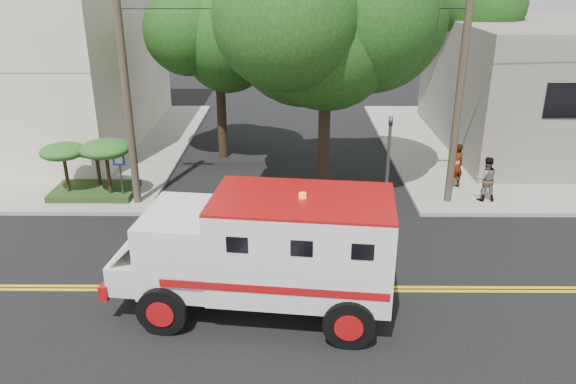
{
  "coord_description": "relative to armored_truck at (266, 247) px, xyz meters",
  "views": [
    {
      "loc": [
        0.28,
        -13.77,
        8.49
      ],
      "look_at": [
        0.17,
        3.42,
        1.6
      ],
      "focal_mm": 35.0,
      "sensor_mm": 36.0,
      "label": 1
    }
  ],
  "objects": [
    {
      "name": "armored_truck",
      "position": [
        0.0,
        0.0,
        0.0
      ],
      "size": [
        7.45,
        3.58,
        3.28
      ],
      "rotation": [
        0.0,
        0.0,
        -0.11
      ],
      "color": "silver",
      "rests_on": "ground"
    },
    {
      "name": "pedestrian_b",
      "position": [
        8.05,
        7.29,
        -0.84
      ],
      "size": [
        0.85,
        0.66,
        1.74
      ],
      "primitive_type": "imported",
      "rotation": [
        0.0,
        0.0,
        3.15
      ],
      "color": "gray",
      "rests_on": "sidewalk_ne"
    },
    {
      "name": "sidewalk_ne",
      "position": [
        13.87,
        14.53,
        -1.79
      ],
      "size": [
        17.0,
        17.0,
        0.15
      ],
      "primitive_type": "cube",
      "color": "gray",
      "rests_on": "ground"
    },
    {
      "name": "tree_left",
      "position": [
        -2.31,
        12.82,
        3.87
      ],
      "size": [
        4.48,
        4.2,
        7.7
      ],
      "color": "black",
      "rests_on": "ground"
    },
    {
      "name": "tree_main",
      "position": [
        2.31,
        7.24,
        5.34
      ],
      "size": [
        6.08,
        5.7,
        9.85
      ],
      "color": "black",
      "rests_on": "ground"
    },
    {
      "name": "pedestrian_a",
      "position": [
        7.27,
        8.63,
        -0.79
      ],
      "size": [
        0.79,
        0.65,
        1.85
      ],
      "primitive_type": "imported",
      "rotation": [
        0.0,
        0.0,
        3.49
      ],
      "color": "gray",
      "rests_on": "sidewalk_ne"
    },
    {
      "name": "sidewalk_nw",
      "position": [
        -13.13,
        14.53,
        -1.79
      ],
      "size": [
        17.0,
        17.0,
        0.15
      ],
      "primitive_type": "cube",
      "color": "gray",
      "rests_on": "ground"
    },
    {
      "name": "traffic_signal",
      "position": [
        4.17,
        6.63,
        0.36
      ],
      "size": [
        0.15,
        0.18,
        3.6
      ],
      "color": "#3F3F42",
      "rests_on": "ground"
    },
    {
      "name": "ground",
      "position": [
        0.37,
        1.03,
        -1.86
      ],
      "size": [
        100.0,
        100.0,
        0.0
      ],
      "primitive_type": "plane",
      "color": "black",
      "rests_on": "ground"
    },
    {
      "name": "accessibility_sign",
      "position": [
        -5.83,
        7.2,
        -0.5
      ],
      "size": [
        0.45,
        0.1,
        2.02
      ],
      "color": "#3F3F42",
      "rests_on": "ground"
    },
    {
      "name": "tree_right",
      "position": [
        9.21,
        16.8,
        4.23
      ],
      "size": [
        4.8,
        4.5,
        8.2
      ],
      "color": "black",
      "rests_on": "ground"
    },
    {
      "name": "utility_pole_left",
      "position": [
        -5.23,
        7.03,
        2.64
      ],
      "size": [
        0.28,
        0.28,
        9.0
      ],
      "primitive_type": "cylinder",
      "color": "#382D23",
      "rests_on": "ground"
    },
    {
      "name": "utility_pole_right",
      "position": [
        6.67,
        7.23,
        2.64
      ],
      "size": [
        0.28,
        0.28,
        9.0
      ],
      "primitive_type": "cylinder",
      "color": "#382D23",
      "rests_on": "ground"
    },
    {
      "name": "palm_planter",
      "position": [
        -7.07,
        7.66,
        -0.22
      ],
      "size": [
        3.52,
        2.63,
        2.36
      ],
      "color": "#1E3314",
      "rests_on": "sidewalk_nw"
    }
  ]
}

